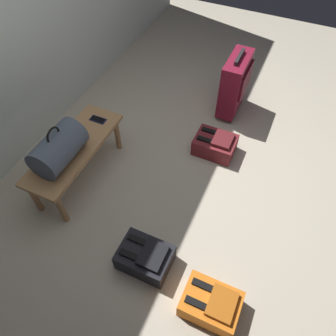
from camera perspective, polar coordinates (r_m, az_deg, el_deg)
name	(u,v)px	position (r m, az deg, el deg)	size (l,w,h in m)	color
ground_plane	(191,176)	(2.95, 4.06, -1.47)	(6.60, 6.60, 0.00)	#B2A893
bench	(75,152)	(2.80, -16.10, 2.82)	(1.00, 0.36, 0.39)	#A87A4C
duffel_bag_slate	(58,148)	(2.60, -18.81, 3.35)	(0.44, 0.26, 0.34)	#475160
cell_phone	(98,120)	(2.93, -12.28, 8.36)	(0.07, 0.14, 0.01)	#191E4C
suitcase_upright_burgundy	(235,84)	(3.41, 11.72, 14.39)	(0.47, 0.21, 0.66)	maroon
backpack_orange	(211,304)	(2.36, 7.62, -22.68)	(0.28, 0.38, 0.21)	orange
backpack_dark	(145,257)	(2.45, -4.01, -15.43)	(0.28, 0.38, 0.21)	black
backpack_maroon	(215,144)	(3.10, 8.35, 4.15)	(0.28, 0.38, 0.21)	maroon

